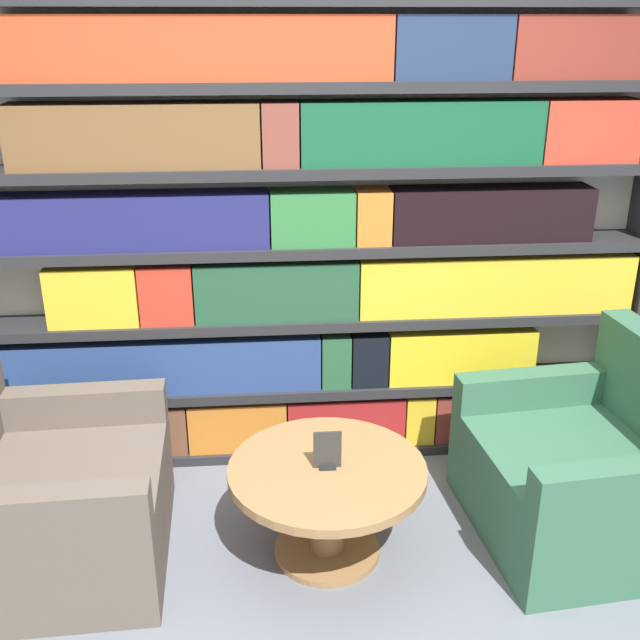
# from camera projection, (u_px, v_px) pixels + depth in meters

# --- Properties ---
(ground_plane) EXTENTS (14.00, 14.00, 0.00)m
(ground_plane) POSITION_uv_depth(u_px,v_px,m) (328.00, 611.00, 2.93)
(ground_plane) COLOR slate
(bookshelf) EXTENTS (3.41, 0.30, 2.25)m
(bookshelf) POSITION_uv_depth(u_px,v_px,m) (312.00, 246.00, 3.65)
(bookshelf) COLOR silver
(bookshelf) RESTS_ON ground_plane
(armchair_left) EXTENTS (0.89, 0.95, 0.87)m
(armchair_left) POSITION_uv_depth(u_px,v_px,m) (49.00, 500.00, 3.11)
(armchair_left) COLOR brown
(armchair_left) RESTS_ON ground_plane
(armchair_right) EXTENTS (0.94, 1.00, 0.87)m
(armchair_right) POSITION_uv_depth(u_px,v_px,m) (587.00, 473.00, 3.29)
(armchair_right) COLOR #336047
(armchair_right) RESTS_ON ground_plane
(coffee_table) EXTENTS (0.83, 0.83, 0.43)m
(coffee_table) POSITION_uv_depth(u_px,v_px,m) (327.00, 492.00, 3.13)
(coffee_table) COLOR olive
(coffee_table) RESTS_ON ground_plane
(table_sign) EXTENTS (0.12, 0.06, 0.17)m
(table_sign) POSITION_uv_depth(u_px,v_px,m) (327.00, 452.00, 3.06)
(table_sign) COLOR black
(table_sign) RESTS_ON coffee_table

